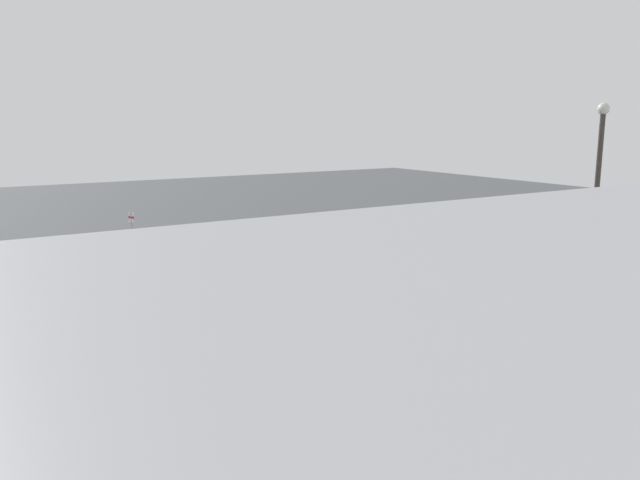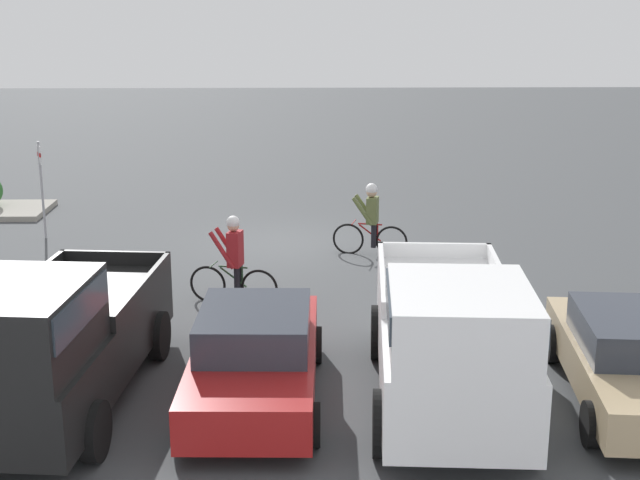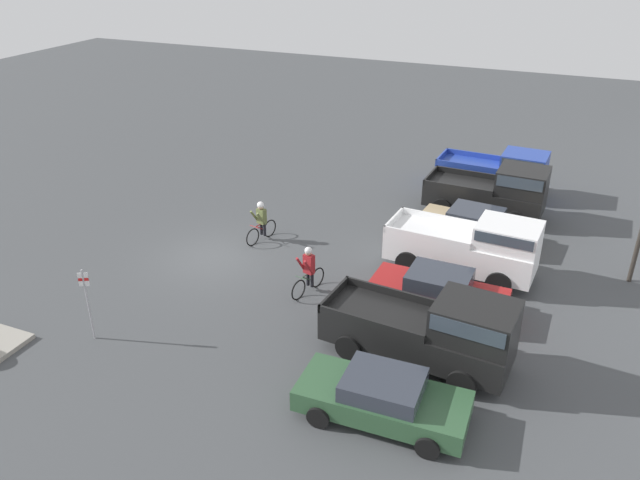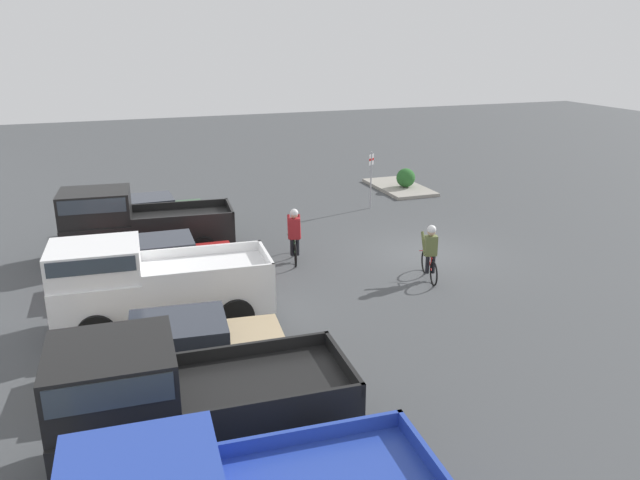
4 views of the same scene
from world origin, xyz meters
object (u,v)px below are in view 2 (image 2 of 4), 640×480
Objects in this scene: sedan_0 at (636,358)px; cyclist_0 at (234,259)px; pickup_truck_3 at (48,340)px; cyclist_1 at (371,218)px; fire_lane_sign at (41,181)px; pickup_truck_2 at (449,336)px; sedan_1 at (255,355)px.

cyclist_0 reaches higher than sedan_0.
sedan_0 is 8.47m from pickup_truck_3.
cyclist_1 is at bearing -131.00° from cyclist_0.
sedan_0 is 2.69× the size of cyclist_1.
cyclist_0 is 7.18m from fire_lane_sign.
sedan_1 is at bearing -11.43° from pickup_truck_2.
sedan_0 is 7.73m from cyclist_0.
cyclist_1 reaches higher than sedan_1.
cyclist_1 is (-2.30, -7.77, 0.18)m from sedan_1.
sedan_1 is 2.52× the size of cyclist_0.
cyclist_0 is (0.63, -4.40, 0.19)m from sedan_1.
sedan_1 is (2.77, -0.56, -0.49)m from pickup_truck_2.
sedan_0 is 8.61m from cyclist_1.
pickup_truck_2 is (2.83, 0.38, 0.51)m from sedan_0.
sedan_1 reaches higher than sedan_0.
cyclist_0 is 0.73× the size of fire_lane_sign.
pickup_truck_2 is 5.62m from pickup_truck_3.
cyclist_0 is (6.23, -4.58, 0.21)m from sedan_0.
pickup_truck_2 is at bearing 124.47° from cyclist_0.
cyclist_1 is (0.47, -8.33, -0.32)m from pickup_truck_2.
cyclist_0 is at bearing -55.53° from pickup_truck_2.
sedan_0 is 0.83× the size of pickup_truck_3.
fire_lane_sign is (2.87, -9.98, 0.28)m from pickup_truck_3.
sedan_1 is at bearing -1.84° from sedan_0.
sedan_1 is at bearing 121.26° from fire_lane_sign.
pickup_truck_3 is at bearing 10.92° from sedan_1.
cyclist_0 is at bearing -114.16° from pickup_truck_3.
pickup_truck_3 is 2.31× the size of fire_lane_sign.
sedan_0 is 2.60× the size of cyclist_0.
cyclist_0 is at bearing -36.29° from sedan_0.
cyclist_0 is (3.40, -4.96, -0.30)m from pickup_truck_2.
fire_lane_sign is (5.72, -9.43, 0.77)m from sedan_1.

